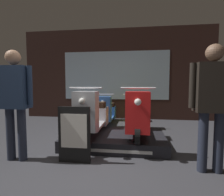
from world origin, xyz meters
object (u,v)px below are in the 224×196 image
scooter_display_left (93,115)px  person_left_browsing (15,95)px  person_right_browsing (213,97)px  price_sign_board (74,135)px  scooter_display_right (137,116)px  scooter_backrow_1 (133,112)px  scooter_backrow_0 (107,111)px

scooter_display_left → person_left_browsing: person_left_browsing is taller
person_right_browsing → price_sign_board: (-1.99, 0.02, -0.61)m
scooter_display_right → person_left_browsing: bearing=-155.4°
scooter_backrow_1 → person_left_browsing: 3.42m
scooter_display_right → scooter_backrow_0: bearing=116.0°
scooter_display_left → scooter_backrow_0: 1.91m
scooter_backrow_0 → scooter_backrow_1: size_ratio=1.00×
scooter_backrow_0 → scooter_display_right: bearing=-64.0°
scooter_display_left → person_right_browsing: person_right_browsing is taller
scooter_backrow_0 → person_left_browsing: size_ratio=0.86×
person_right_browsing → price_sign_board: bearing=179.3°
scooter_backrow_1 → scooter_display_left: bearing=-113.0°
scooter_backrow_1 → person_right_browsing: 3.07m
person_left_browsing → scooter_backrow_0: bearing=69.8°
scooter_display_right → scooter_display_left: bearing=180.0°
scooter_backrow_0 → scooter_backrow_1: 0.83m
scooter_display_left → price_sign_board: bearing=-95.3°
scooter_display_right → person_right_browsing: 1.42m
scooter_display_left → scooter_backrow_1: scooter_display_left is taller
person_left_browsing → price_sign_board: size_ratio=1.99×
person_right_browsing → scooter_backrow_1: bearing=111.6°
scooter_display_right → scooter_backrow_1: size_ratio=1.00×
scooter_backrow_0 → scooter_backrow_1: same height
scooter_display_right → scooter_backrow_1: 1.91m
person_right_browsing → person_left_browsing: bearing=-180.0°
person_right_browsing → scooter_display_right: bearing=138.6°
scooter_display_left → scooter_backrow_0: bearing=90.8°
scooter_display_right → scooter_backrow_0: 2.12m
price_sign_board → person_left_browsing: bearing=-178.5°
scooter_display_left → person_left_browsing: bearing=-139.7°
scooter_backrow_1 → person_left_browsing: bearing=-123.6°
scooter_display_left → scooter_backrow_0: scooter_display_left is taller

